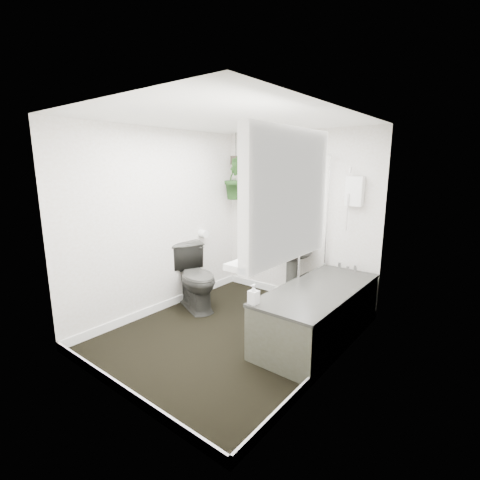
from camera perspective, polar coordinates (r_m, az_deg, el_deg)
The scene contains 22 objects.
floor at distance 4.06m, azimuth -1.36°, elevation -15.16°, with size 2.30×2.80×0.02m, color black.
ceiling at distance 3.63m, azimuth -1.56°, elevation 19.40°, with size 2.30×2.80×0.02m, color white.
wall_back at distance 4.83m, azimuth 9.34°, elevation 3.64°, with size 2.30×0.02×2.30m, color white.
wall_front at distance 2.77m, azimuth -20.49°, elevation -3.32°, with size 2.30×0.02×2.30m, color white.
wall_left at distance 4.49m, azimuth -12.91°, elevation 2.87°, with size 0.02×2.80×2.30m, color white.
wall_right at distance 3.08m, azimuth 15.39°, elevation -1.47°, with size 0.02×2.80×2.30m, color white.
skirting at distance 4.03m, azimuth -1.37°, elevation -14.40°, with size 2.30×2.80×0.10m, color white.
bathtub at distance 3.92m, azimuth 12.69°, elevation -11.61°, with size 0.72×1.72×0.58m, color #2B2C28, non-canonical shape.
bath_screen at distance 4.22m, azimuth 12.19°, elevation 4.11°, with size 0.04×0.72×1.40m, color silver, non-canonical shape.
shower_box at distance 4.39m, azimuth 18.30°, elevation 7.61°, with size 0.20×0.10×0.35m, color white.
oval_mirror at distance 4.70m, azimuth 10.45°, elevation 7.67°, with size 0.46×0.03×0.62m, color beige.
wall_sconce at distance 4.90m, azimuth 6.19°, elevation 6.80°, with size 0.04×0.04×0.22m, color black.
toilet_roll_holder at distance 4.96m, azimuth -6.04°, elevation 1.02°, with size 0.11×0.11×0.11m, color white.
window_recess at distance 2.41m, azimuth 7.88°, elevation 7.22°, with size 0.08×1.00×0.90m, color white.
window_sill at distance 2.52m, azimuth 6.23°, elevation -2.24°, with size 0.18×1.00×0.04m, color white.
window_blinds at distance 2.43m, azimuth 6.96°, elevation 7.30°, with size 0.01×0.86×0.76m, color white.
toilet at distance 4.62m, azimuth -7.33°, elevation -6.04°, with size 0.47×0.82×0.83m, color #2B2C28.
pedestal_sink at distance 4.69m, azimuth 8.55°, elevation -5.50°, with size 0.52×0.44×0.88m, color #2B2C28, non-canonical shape.
sill_plant at distance 2.33m, azimuth 3.25°, elevation 0.06°, with size 0.21×0.18×0.23m, color black.
hanging_plant at distance 5.09m, azimuth -0.67°, elevation 10.14°, with size 0.34×0.27×0.62m, color black.
soap_bottle at distance 3.28m, azimuth 2.25°, elevation -8.86°, with size 0.09×0.09×0.19m, color black.
hanging_pot at distance 5.09m, azimuth -0.67°, elevation 12.96°, with size 0.16×0.16×0.12m, color black.
Camera 1 is at (2.31, -2.77, 1.85)m, focal length 26.00 mm.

